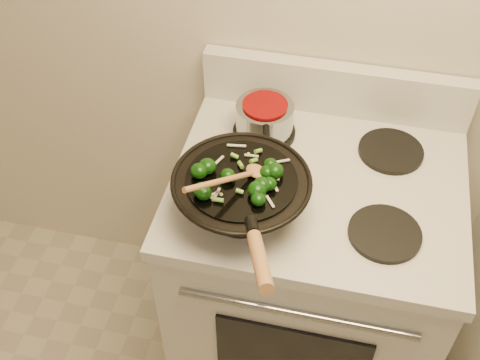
# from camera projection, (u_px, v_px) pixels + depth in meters

# --- Properties ---
(stove) EXTENTS (0.78, 0.67, 1.08)m
(stove) POSITION_uv_depth(u_px,v_px,m) (306.00, 276.00, 1.93)
(stove) COLOR silver
(stove) RESTS_ON ground
(wok) EXTENTS (0.34, 0.55, 0.23)m
(wok) POSITION_uv_depth(u_px,v_px,m) (242.00, 193.00, 1.47)
(wok) COLOR black
(wok) RESTS_ON stove
(stirfry) EXTENTS (0.23, 0.21, 0.04)m
(stirfry) POSITION_uv_depth(u_px,v_px,m) (241.00, 180.00, 1.42)
(stirfry) COLOR black
(stirfry) RESTS_ON wok
(wooden_spoon) EXTENTS (0.16, 0.22, 0.11)m
(wooden_spoon) POSITION_uv_depth(u_px,v_px,m) (236.00, 177.00, 1.40)
(wooden_spoon) COLOR #A97242
(wooden_spoon) RESTS_ON wok
(saucepan) EXTENTS (0.16, 0.26, 0.10)m
(saucepan) POSITION_uv_depth(u_px,v_px,m) (265.00, 118.00, 1.69)
(saucepan) COLOR #929599
(saucepan) RESTS_ON stove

